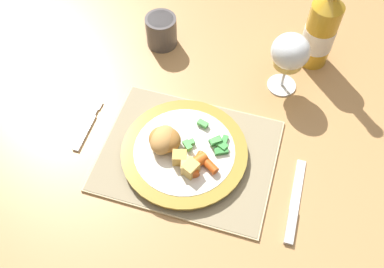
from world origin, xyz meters
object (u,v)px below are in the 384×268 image
dinner_plate (184,152)px  bottle (321,29)px  table_knife (294,208)px  wine_glass (290,54)px  drinking_cup (161,30)px  fork (86,129)px  dining_table (231,109)px

dinner_plate → bottle: bearing=58.6°
bottle → table_knife: bearing=-86.8°
table_knife → wine_glass: bearing=104.5°
dinner_plate → drinking_cup: size_ratio=3.33×
fork → bottle: bearing=38.4°
dining_table → bottle: bottle is taller
fork → dinner_plate: bearing=-0.9°
table_knife → wine_glass: (-0.08, 0.30, 0.10)m
wine_glass → bottle: bottle is taller
dinner_plate → wine_glass: bearing=57.1°
dinner_plate → drinking_cup: 0.34m
dining_table → fork: size_ratio=10.83×
dinner_plate → fork: dinner_plate is taller
dinner_plate → wine_glass: wine_glass is taller
fork → table_knife: table_knife is taller
bottle → drinking_cup: bottle is taller
wine_glass → fork: bearing=-147.6°
wine_glass → table_knife: bearing=-75.5°
dinner_plate → table_knife: bearing=-12.2°
table_knife → drinking_cup: size_ratio=2.37×
dinner_plate → bottle: bottle is taller
dining_table → table_knife: size_ratio=7.87×
fork → bottle: (0.44, 0.35, 0.10)m
table_knife → drinking_cup: drinking_cup is taller
fork → drinking_cup: drinking_cup is taller
dinner_plate → drinking_cup: bearing=116.7°
dining_table → drinking_cup: (-0.21, 0.10, 0.12)m
fork → bottle: 0.57m
dinner_plate → table_knife: size_ratio=1.41×
drinking_cup → table_knife: bearing=-42.1°
wine_glass → dining_table: bearing=-156.5°
table_knife → wine_glass: 0.33m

